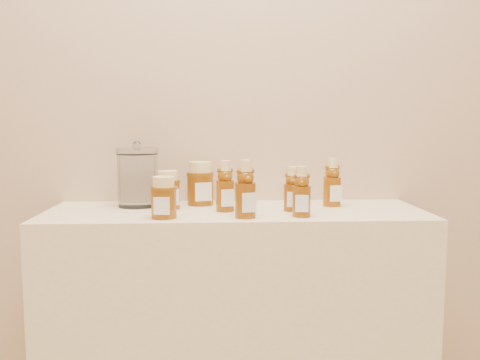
{
  "coord_description": "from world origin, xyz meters",
  "views": [
    {
      "loc": [
        -0.06,
        -0.04,
        1.18
      ],
      "look_at": [
        0.01,
        1.52,
        1.0
      ],
      "focal_mm": 38.0,
      "sensor_mm": 36.0,
      "label": 1
    }
  ],
  "objects_px": {
    "bear_bottle_front_left": "(245,185)",
    "honey_jar_left": "(168,190)",
    "display_table": "(236,345)",
    "bear_bottle_back_left": "(225,183)",
    "glass_canister": "(138,175)"
  },
  "relations": [
    {
      "from": "bear_bottle_back_left",
      "to": "bear_bottle_front_left",
      "type": "bearing_deg",
      "value": -77.56
    },
    {
      "from": "display_table",
      "to": "honey_jar_left",
      "type": "xyz_separation_m",
      "value": [
        -0.22,
        0.04,
        0.51
      ]
    },
    {
      "from": "bear_bottle_back_left",
      "to": "glass_canister",
      "type": "bearing_deg",
      "value": 145.48
    },
    {
      "from": "bear_bottle_front_left",
      "to": "glass_canister",
      "type": "distance_m",
      "value": 0.41
    },
    {
      "from": "bear_bottle_back_left",
      "to": "honey_jar_left",
      "type": "relative_size",
      "value": 1.46
    },
    {
      "from": "bear_bottle_front_left",
      "to": "bear_bottle_back_left",
      "type": "bearing_deg",
      "value": 99.27
    },
    {
      "from": "display_table",
      "to": "honey_jar_left",
      "type": "relative_size",
      "value": 9.73
    },
    {
      "from": "honey_jar_left",
      "to": "display_table",
      "type": "bearing_deg",
      "value": -34.96
    },
    {
      "from": "display_table",
      "to": "bear_bottle_back_left",
      "type": "height_order",
      "value": "bear_bottle_back_left"
    },
    {
      "from": "bear_bottle_back_left",
      "to": "bear_bottle_front_left",
      "type": "xyz_separation_m",
      "value": [
        0.06,
        -0.11,
        0.01
      ]
    },
    {
      "from": "bear_bottle_front_left",
      "to": "honey_jar_left",
      "type": "distance_m",
      "value": 0.29
    },
    {
      "from": "honey_jar_left",
      "to": "glass_canister",
      "type": "xyz_separation_m",
      "value": [
        -0.1,
        0.05,
        0.04
      ]
    },
    {
      "from": "display_table",
      "to": "bear_bottle_front_left",
      "type": "relative_size",
      "value": 6.27
    },
    {
      "from": "bear_bottle_back_left",
      "to": "glass_canister",
      "type": "distance_m",
      "value": 0.31
    },
    {
      "from": "bear_bottle_back_left",
      "to": "honey_jar_left",
      "type": "bearing_deg",
      "value": 149.38
    }
  ]
}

